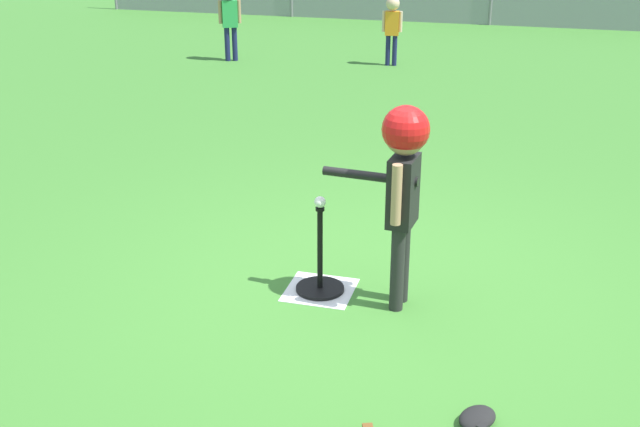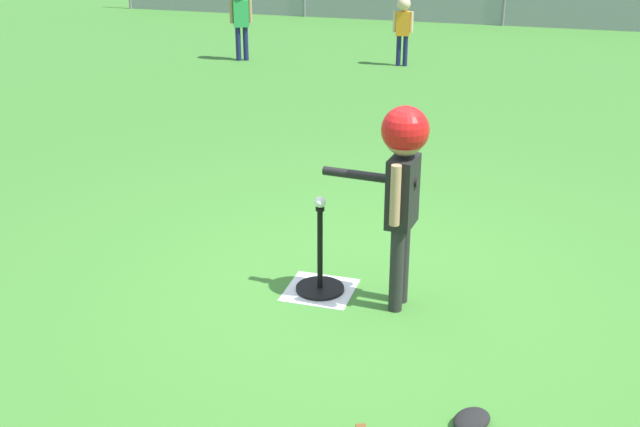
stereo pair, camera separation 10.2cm
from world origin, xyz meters
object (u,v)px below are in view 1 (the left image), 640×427
Objects in this scene: fielder_deep_center at (392,22)px; fielder_deep_right at (230,12)px; baseball_on_tee at (320,202)px; batter_child at (403,167)px; batting_tee at (320,278)px; glove_by_plate at (478,418)px.

fielder_deep_center is 2.44m from fielder_deep_right.
batter_child is at bearing -5.18° from baseball_on_tee.
fielder_deep_right reaches higher than baseball_on_tee.
batting_tee is 0.99m from batter_child.
fielder_deep_right reaches higher than glove_by_plate.
fielder_deep_right is (-3.29, 6.84, 0.65)m from batting_tee.
baseball_on_tee is 0.06× the size of batter_child.
batter_child is 1.30× the size of fielder_deep_center.
fielder_deep_center is (-0.87, 7.14, 0.02)m from baseball_on_tee.
fielder_deep_right is (-3.82, 6.88, -0.19)m from batter_child.
batting_tee is at bearing 134.40° from glove_by_plate.
baseball_on_tee reaches higher than batting_tee.
fielder_deep_center is at bearing 96.95° from batting_tee.
baseball_on_tee is (0.00, 0.00, 0.54)m from batting_tee.
batter_child is (0.53, -0.05, 0.30)m from baseball_on_tee.
fielder_deep_right is (-2.42, -0.31, 0.09)m from fielder_deep_center.
batting_tee is at bearing -64.29° from fielder_deep_right.
batter_child is 4.83× the size of glove_by_plate.
baseball_on_tee is 0.27× the size of glove_by_plate.
fielder_deep_right is at bearing -172.79° from fielder_deep_center.
batter_child is at bearing -5.18° from batting_tee.
fielder_deep_center is at bearing 101.00° from batter_child.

